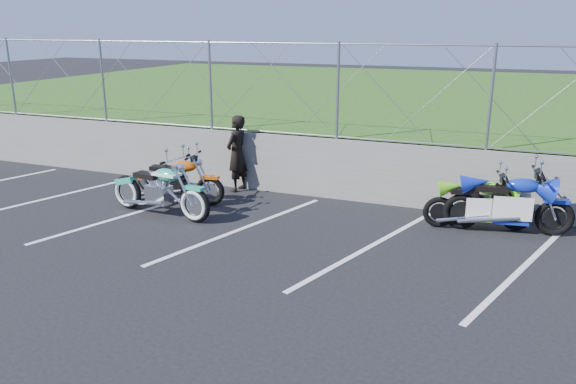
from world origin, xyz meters
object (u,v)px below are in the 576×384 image
at_px(sportbike_blue, 510,206).
at_px(sportbike_green, 480,206).
at_px(naked_orange, 177,182).
at_px(person_standing, 237,154).
at_px(cruiser_turquoise, 161,192).

bearing_deg(sportbike_blue, sportbike_green, 170.81).
bearing_deg(naked_orange, person_standing, 52.01).
relative_size(sportbike_blue, person_standing, 1.31).
bearing_deg(sportbike_green, naked_orange, 172.14).
xyz_separation_m(naked_orange, sportbike_green, (6.00, 0.72, -0.01)).
relative_size(naked_orange, sportbike_green, 1.10).
bearing_deg(person_standing, cruiser_turquoise, -8.69).
height_order(cruiser_turquoise, person_standing, person_standing).
xyz_separation_m(naked_orange, person_standing, (0.75, 1.31, 0.40)).
xyz_separation_m(sportbike_green, sportbike_blue, (0.51, -0.00, 0.06)).
bearing_deg(sportbike_green, person_standing, 158.87).
relative_size(cruiser_turquoise, person_standing, 1.41).
xyz_separation_m(cruiser_turquoise, sportbike_blue, (6.36, 1.53, 0.02)).
bearing_deg(naked_orange, sportbike_green, -1.51).
height_order(cruiser_turquoise, sportbike_blue, cruiser_turquoise).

